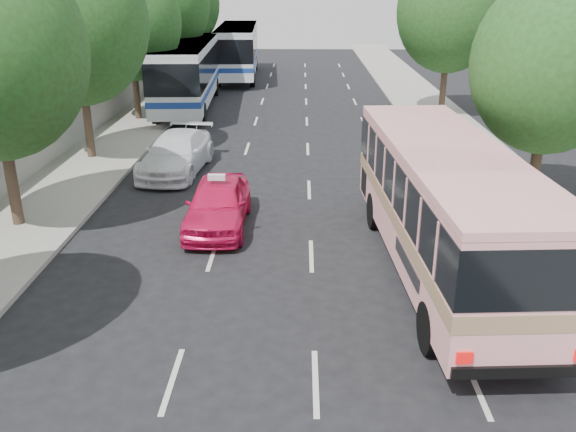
{
  "coord_description": "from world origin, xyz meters",
  "views": [
    {
      "loc": [
        0.66,
        -12.2,
        7.58
      ],
      "look_at": [
        0.34,
        3.1,
        1.6
      ],
      "focal_mm": 38.0,
      "sensor_mm": 36.0,
      "label": 1
    }
  ],
  "objects_px": {
    "white_pickup": "(177,153)",
    "pink_taxi": "(218,204)",
    "tour_coach_front": "(188,69)",
    "pink_bus": "(446,197)",
    "tour_coach_rear": "(238,47)"
  },
  "relations": [
    {
      "from": "tour_coach_front",
      "to": "tour_coach_rear",
      "type": "relative_size",
      "value": 0.99
    },
    {
      "from": "pink_taxi",
      "to": "tour_coach_rear",
      "type": "distance_m",
      "value": 32.4
    },
    {
      "from": "tour_coach_front",
      "to": "pink_taxi",
      "type": "bearing_deg",
      "value": -80.57
    },
    {
      "from": "pink_bus",
      "to": "tour_coach_front",
      "type": "bearing_deg",
      "value": 112.15
    },
    {
      "from": "pink_taxi",
      "to": "tour_coach_front",
      "type": "xyz_separation_m",
      "value": [
        -4.3,
        19.47,
        1.61
      ]
    },
    {
      "from": "pink_bus",
      "to": "pink_taxi",
      "type": "relative_size",
      "value": 2.39
    },
    {
      "from": "pink_bus",
      "to": "pink_taxi",
      "type": "xyz_separation_m",
      "value": [
        -6.5,
        3.19,
        -1.41
      ]
    },
    {
      "from": "pink_taxi",
      "to": "tour_coach_rear",
      "type": "relative_size",
      "value": 0.35
    },
    {
      "from": "white_pickup",
      "to": "tour_coach_front",
      "type": "bearing_deg",
      "value": 102.96
    },
    {
      "from": "white_pickup",
      "to": "pink_taxi",
      "type": "bearing_deg",
      "value": -62.08
    },
    {
      "from": "pink_taxi",
      "to": "white_pickup",
      "type": "relative_size",
      "value": 0.85
    },
    {
      "from": "pink_taxi",
      "to": "tour_coach_front",
      "type": "bearing_deg",
      "value": 102.44
    },
    {
      "from": "white_pickup",
      "to": "tour_coach_rear",
      "type": "relative_size",
      "value": 0.4
    },
    {
      "from": "white_pickup",
      "to": "tour_coach_front",
      "type": "height_order",
      "value": "tour_coach_front"
    },
    {
      "from": "pink_bus",
      "to": "tour_coach_front",
      "type": "relative_size",
      "value": 0.83
    }
  ]
}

